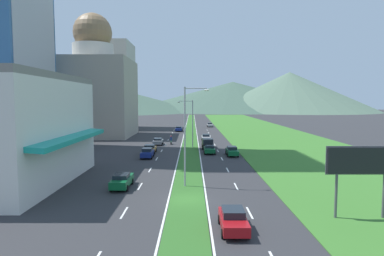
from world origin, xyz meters
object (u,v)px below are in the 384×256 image
(car_5, at_px, (148,149))
(motorcycle_rider, at_px, (170,141))
(car_7, at_px, (208,125))
(pickup_truck_0, at_px, (206,143))
(street_lamp_near, at_px, (186,131))
(car_3, at_px, (232,220))
(car_1, at_px, (205,137))
(car_9, at_px, (146,153))
(street_lamp_mid, at_px, (190,121))
(car_0, at_px, (120,180))
(car_8, at_px, (177,129))
(billboard_roadside, at_px, (360,164))
(car_2, at_px, (208,149))
(car_6, at_px, (157,141))
(car_4, at_px, (231,151))

(car_5, relative_size, motorcycle_rider, 2.15)
(car_7, height_order, pickup_truck_0, pickup_truck_0)
(street_lamp_near, height_order, car_3, street_lamp_near)
(street_lamp_near, relative_size, car_1, 2.46)
(car_1, height_order, motorcycle_rider, motorcycle_rider)
(car_3, bearing_deg, car_5, -163.37)
(street_lamp_near, xyz_separation_m, motorcycle_rider, (-3.85, 33.77, -5.20))
(car_7, height_order, car_9, car_9)
(street_lamp_mid, bearing_deg, car_9, -121.60)
(street_lamp_near, distance_m, car_0, 8.57)
(car_7, bearing_deg, car_1, -4.31)
(street_lamp_mid, relative_size, pickup_truck_0, 1.69)
(car_0, xyz_separation_m, car_8, (3.41, 63.19, -0.02))
(billboard_roadside, xyz_separation_m, car_2, (-9.93, 31.40, -3.54))
(car_1, relative_size, car_6, 1.06)
(car_1, distance_m, car_5, 20.41)
(street_lamp_near, distance_m, car_7, 79.75)
(billboard_roadside, distance_m, pickup_truck_0, 38.66)
(street_lamp_mid, bearing_deg, street_lamp_near, -90.60)
(street_lamp_mid, relative_size, car_2, 2.19)
(car_0, xyz_separation_m, car_7, (13.48, 79.82, -0.05))
(car_2, xyz_separation_m, car_6, (-10.00, 10.99, 0.00))
(car_2, distance_m, motorcycle_rider, 13.99)
(car_2, height_order, car_9, car_9)
(car_4, distance_m, car_7, 59.81)
(street_lamp_near, xyz_separation_m, pickup_truck_0, (3.48, 27.69, -4.96))
(street_lamp_near, bearing_deg, pickup_truck_0, 82.83)
(car_4, bearing_deg, car_8, -166.30)
(car_8, bearing_deg, car_7, -31.20)
(motorcycle_rider, bearing_deg, car_4, -142.49)
(billboard_roadside, height_order, car_4, billboard_roadside)
(car_1, height_order, car_9, car_9)
(car_8, bearing_deg, pickup_truck_0, -168.84)
(street_lamp_mid, relative_size, car_9, 2.16)
(car_1, distance_m, pickup_truck_0, 12.20)
(street_lamp_near, relative_size, street_lamp_mid, 1.15)
(motorcycle_rider, bearing_deg, car_3, -170.97)
(car_4, height_order, motorcycle_rider, motorcycle_rider)
(car_5, bearing_deg, car_6, -1.87)
(car_1, relative_size, car_9, 1.01)
(billboard_roadside, relative_size, car_9, 1.33)
(car_6, bearing_deg, car_4, -134.55)
(car_0, xyz_separation_m, car_5, (-0.01, 22.92, -0.03))
(car_1, height_order, car_3, car_3)
(car_0, xyz_separation_m, car_1, (10.51, 40.41, -0.02))
(street_lamp_near, xyz_separation_m, car_0, (-6.82, -0.52, -5.16))
(car_7, relative_size, motorcycle_rider, 2.29)
(car_1, bearing_deg, street_lamp_near, -5.27)
(car_6, bearing_deg, car_5, 178.13)
(car_5, distance_m, car_6, 10.49)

